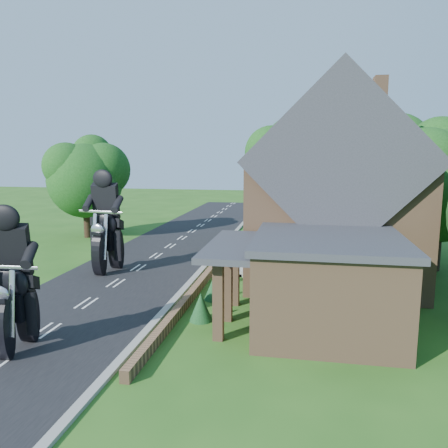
% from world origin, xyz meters
% --- Properties ---
extents(ground, '(120.00, 120.00, 0.00)m').
position_xyz_m(ground, '(0.00, 0.00, 0.00)').
color(ground, '#245217').
rests_on(ground, ground).
extents(road, '(7.00, 80.00, 0.02)m').
position_xyz_m(road, '(0.00, 0.00, 0.01)').
color(road, black).
rests_on(road, ground).
extents(kerb, '(0.30, 80.00, 0.12)m').
position_xyz_m(kerb, '(3.65, 0.00, 0.06)').
color(kerb, gray).
rests_on(kerb, ground).
extents(garden_wall, '(0.30, 22.00, 0.40)m').
position_xyz_m(garden_wall, '(4.30, 5.00, 0.20)').
color(garden_wall, '#836043').
rests_on(garden_wall, ground).
extents(house, '(9.54, 8.64, 10.24)m').
position_xyz_m(house, '(10.49, 6.00, 4.34)').
color(house, '#836043').
rests_on(house, ground).
extents(annex, '(7.05, 5.94, 3.44)m').
position_xyz_m(annex, '(9.87, -0.80, 1.77)').
color(annex, '#836043').
rests_on(annex, ground).
extents(tree_behind_house, '(7.81, 7.20, 10.08)m').
position_xyz_m(tree_behind_house, '(14.18, 16.14, 6.23)').
color(tree_behind_house, black).
rests_on(tree_behind_house, ground).
extents(tree_behind_left, '(6.94, 6.40, 9.16)m').
position_xyz_m(tree_behind_left, '(8.16, 17.13, 5.73)').
color(tree_behind_left, black).
rests_on(tree_behind_left, ground).
extents(tree_far_road, '(6.08, 5.60, 7.84)m').
position_xyz_m(tree_far_road, '(-6.86, 14.11, 4.84)').
color(tree_far_road, black).
rests_on(tree_far_road, ground).
extents(shrub_a, '(0.90, 0.90, 1.10)m').
position_xyz_m(shrub_a, '(5.30, -1.00, 0.55)').
color(shrub_a, '#12381A').
rests_on(shrub_a, ground).
extents(shrub_b, '(0.90, 0.90, 1.10)m').
position_xyz_m(shrub_b, '(5.30, 1.50, 0.55)').
color(shrub_b, '#12381A').
rests_on(shrub_b, ground).
extents(shrub_c, '(0.90, 0.90, 1.10)m').
position_xyz_m(shrub_c, '(5.30, 4.00, 0.55)').
color(shrub_c, '#12381A').
rests_on(shrub_c, ground).
extents(shrub_d, '(0.90, 0.90, 1.10)m').
position_xyz_m(shrub_d, '(5.30, 9.00, 0.55)').
color(shrub_d, '#12381A').
rests_on(shrub_d, ground).
extents(shrub_e, '(0.90, 0.90, 1.10)m').
position_xyz_m(shrub_e, '(5.30, 11.50, 0.55)').
color(shrub_e, '#12381A').
rests_on(shrub_e, ground).
extents(shrub_f, '(0.90, 0.90, 1.10)m').
position_xyz_m(shrub_f, '(5.30, 14.00, 0.55)').
color(shrub_f, '#12381A').
rests_on(shrub_f, ground).
extents(motorcycle_lead, '(0.48, 1.57, 1.44)m').
position_xyz_m(motorcycle_lead, '(0.03, -4.63, 0.72)').
color(motorcycle_lead, black).
rests_on(motorcycle_lead, ground).
extents(motorcycle_follow, '(0.75, 1.83, 1.66)m').
position_xyz_m(motorcycle_follow, '(-1.27, 4.89, 0.83)').
color(motorcycle_follow, black).
rests_on(motorcycle_follow, ground).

